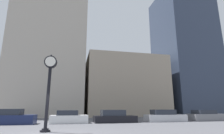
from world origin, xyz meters
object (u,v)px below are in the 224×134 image
car_silver (165,116)px  car_grey (205,116)px  street_clock (49,81)px  car_black (114,117)px  car_white (69,118)px  car_navy (9,118)px

car_silver → car_grey: (5.58, 0.06, -0.02)m
street_clock → car_grey: street_clock is taller
street_clock → car_black: street_clock is taller
car_white → car_grey: size_ratio=0.84×
car_black → car_silver: 6.06m
street_clock → car_navy: 8.15m
car_navy → car_grey: bearing=3.0°
street_clock → car_silver: size_ratio=1.13×
car_white → car_silver: 10.91m
car_navy → car_black: 10.42m
car_black → car_grey: bearing=-0.3°
car_silver → car_navy: bearing=-179.2°
street_clock → car_grey: (17.83, 6.67, -2.79)m
street_clock → car_silver: 14.19m
car_black → car_silver: size_ratio=0.99×
car_silver → car_grey: bearing=0.8°
car_grey → car_black: bearing=177.6°
car_navy → car_white: bearing=4.9°
street_clock → car_white: street_clock is taller
car_white → car_navy: bearing=-178.9°
car_navy → car_black: size_ratio=1.02×
car_white → car_silver: car_silver is taller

